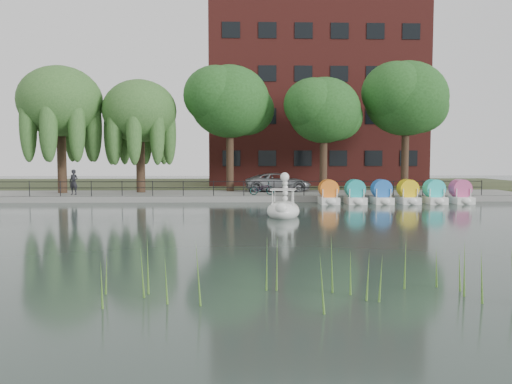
{
  "coord_description": "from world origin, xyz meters",
  "views": [
    {
      "loc": [
        -0.28,
        -19.67,
        2.96
      ],
      "look_at": [
        0.5,
        4.0,
        1.3
      ],
      "focal_mm": 35.0,
      "sensor_mm": 36.0,
      "label": 1
    }
  ],
  "objects_px": {
    "bicycle": "(262,188)",
    "pedestrian": "(74,180)",
    "minivan": "(278,181)",
    "swan_boat": "(283,207)"
  },
  "relations": [
    {
      "from": "bicycle",
      "to": "pedestrian",
      "type": "relative_size",
      "value": 0.87
    },
    {
      "from": "minivan",
      "to": "bicycle",
      "type": "bearing_deg",
      "value": 155.4
    },
    {
      "from": "minivan",
      "to": "pedestrian",
      "type": "height_order",
      "value": "pedestrian"
    },
    {
      "from": "bicycle",
      "to": "swan_boat",
      "type": "bearing_deg",
      "value": 179.67
    },
    {
      "from": "swan_boat",
      "to": "pedestrian",
      "type": "bearing_deg",
      "value": 154.36
    },
    {
      "from": "pedestrian",
      "to": "swan_boat",
      "type": "relative_size",
      "value": 0.7
    },
    {
      "from": "minivan",
      "to": "swan_boat",
      "type": "height_order",
      "value": "swan_boat"
    },
    {
      "from": "pedestrian",
      "to": "swan_boat",
      "type": "xyz_separation_m",
      "value": [
        13.48,
        -9.62,
        -0.91
      ]
    },
    {
      "from": "minivan",
      "to": "pedestrian",
      "type": "distance_m",
      "value": 14.49
    },
    {
      "from": "pedestrian",
      "to": "swan_boat",
      "type": "bearing_deg",
      "value": -18.39
    }
  ]
}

